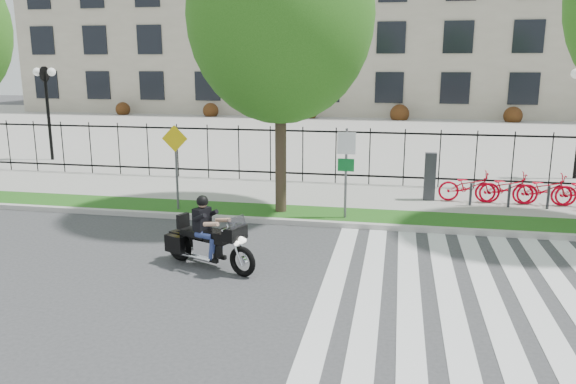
# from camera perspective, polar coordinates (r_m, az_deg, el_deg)

# --- Properties ---
(ground) EXTENTS (120.00, 120.00, 0.00)m
(ground) POSITION_cam_1_polar(r_m,az_deg,el_deg) (11.94, -6.07, -8.59)
(ground) COLOR #353537
(ground) RESTS_ON ground
(curb) EXTENTS (60.00, 0.20, 0.15)m
(curb) POSITION_cam_1_polar(r_m,az_deg,el_deg) (15.67, -1.66, -2.96)
(curb) COLOR #B0ACA5
(curb) RESTS_ON ground
(grass_verge) EXTENTS (60.00, 1.50, 0.15)m
(grass_verge) POSITION_cam_1_polar(r_m,az_deg,el_deg) (16.47, -1.01, -2.16)
(grass_verge) COLOR #205014
(grass_verge) RESTS_ON ground
(sidewalk) EXTENTS (60.00, 3.50, 0.15)m
(sidewalk) POSITION_cam_1_polar(r_m,az_deg,el_deg) (18.85, 0.59, -0.22)
(sidewalk) COLOR #9B9991
(sidewalk) RESTS_ON ground
(plaza) EXTENTS (80.00, 34.00, 0.10)m
(plaza) POSITION_cam_1_polar(r_m,az_deg,el_deg) (36.01, 5.76, 6.00)
(plaza) COLOR #9B9991
(plaza) RESTS_ON ground
(crosswalk_stripes) EXTENTS (5.70, 8.00, 0.01)m
(crosswalk_stripes) POSITION_cam_1_polar(r_m,az_deg,el_deg) (11.55, 17.84, -9.91)
(crosswalk_stripes) COLOR silver
(crosswalk_stripes) RESTS_ON ground
(iron_fence) EXTENTS (30.00, 0.06, 2.00)m
(iron_fence) POSITION_cam_1_polar(r_m,az_deg,el_deg) (20.33, 1.51, 3.84)
(iron_fence) COLOR black
(iron_fence) RESTS_ON sidewalk
(office_building) EXTENTS (60.00, 21.90, 20.15)m
(office_building) POSITION_cam_1_polar(r_m,az_deg,el_deg) (55.89, 8.08, 18.58)
(office_building) COLOR #A29883
(office_building) RESTS_ON ground
(lamp_post_left) EXTENTS (1.06, 0.70, 4.25)m
(lamp_post_left) POSITION_cam_1_polar(r_m,az_deg,el_deg) (27.34, -23.37, 9.47)
(lamp_post_left) COLOR black
(lamp_post_left) RESTS_ON ground
(street_tree_1) EXTENTS (5.12, 5.12, 8.44)m
(street_tree_1) POSITION_cam_1_polar(r_m,az_deg,el_deg) (15.93, -0.79, 17.52)
(street_tree_1) COLOR #3C2E20
(street_tree_1) RESTS_ON grass_verge
(sign_pole_regulatory) EXTENTS (0.50, 0.09, 2.50)m
(sign_pole_regulatory) POSITION_cam_1_polar(r_m,az_deg,el_deg) (15.46, 5.92, 3.09)
(sign_pole_regulatory) COLOR #59595B
(sign_pole_regulatory) RESTS_ON grass_verge
(sign_pole_warning) EXTENTS (0.78, 0.09, 2.49)m
(sign_pole_warning) POSITION_cam_1_polar(r_m,az_deg,el_deg) (16.65, -11.34, 3.62)
(sign_pole_warning) COLOR #59595B
(sign_pole_warning) RESTS_ON grass_verge
(motorcycle_rider) EXTENTS (2.36, 1.31, 1.93)m
(motorcycle_rider) POSITION_cam_1_polar(r_m,az_deg,el_deg) (12.33, -8.08, -4.78)
(motorcycle_rider) COLOR black
(motorcycle_rider) RESTS_ON ground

